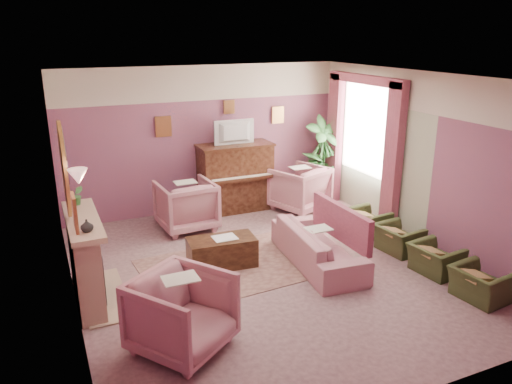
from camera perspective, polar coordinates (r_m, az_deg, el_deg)
name	(u,v)px	position (r m, az deg, el deg)	size (l,w,h in m)	color
floor	(272,270)	(7.53, 1.79, -8.86)	(5.50, 6.00, 0.01)	gray
ceiling	(274,78)	(6.75, 2.02, 12.87)	(5.50, 6.00, 0.01)	white
wall_back	(205,139)	(9.72, -5.89, 5.99)	(5.50, 0.02, 2.80)	#74496F
wall_front	(421,268)	(4.68, 18.30, -8.23)	(5.50, 0.02, 2.80)	#74496F
wall_left	(65,206)	(6.36, -20.99, -1.56)	(0.02, 6.00, 2.80)	#74496F
wall_right	(425,160)	(8.54, 18.76, 3.47)	(0.02, 6.00, 2.80)	#74496F
picture_rail_band	(203,83)	(9.55, -6.08, 12.30)	(5.50, 0.01, 0.65)	beige
stripe_panel	(374,161)	(9.57, 13.31, 3.42)	(0.01, 3.00, 2.15)	#B1BB99
fireplace_surround	(85,262)	(6.87, -18.98, -7.58)	(0.30, 1.40, 1.10)	tan
fireplace_inset	(94,271)	(6.94, -18.03, -8.59)	(0.18, 0.72, 0.68)	black
fire_ember	(98,283)	(7.02, -17.56, -9.86)	(0.06, 0.54, 0.10)	#FE3502
mantel_shelf	(82,221)	(6.65, -19.22, -3.10)	(0.40, 1.55, 0.07)	tan
hearth	(105,296)	(7.12, -16.92, -11.28)	(0.55, 1.50, 0.02)	tan
mirror_frame	(64,170)	(6.45, -21.06, 2.40)	(0.04, 0.72, 1.20)	#BD8545
mirror_glass	(66,169)	(6.45, -20.84, 2.43)	(0.01, 0.60, 1.06)	silver
sconce_shade	(78,177)	(5.39, -19.67, 1.67)	(0.20, 0.20, 0.16)	#E6A693
piano	(235,178)	(9.77, -2.37, 1.60)	(1.40, 0.60, 1.30)	#422315
piano_keyshelf	(242,179)	(9.44, -1.59, 1.47)	(1.30, 0.12, 0.06)	#422315
piano_keys	(242,177)	(9.43, -1.59, 1.70)	(1.20, 0.08, 0.02)	white
piano_top	(235,145)	(9.61, -2.42, 5.38)	(1.45, 0.65, 0.04)	#422315
television	(236,131)	(9.50, -2.33, 7.03)	(0.80, 0.12, 0.48)	black
print_back_left	(163,126)	(9.41, -10.54, 7.37)	(0.30, 0.03, 0.38)	#BD8545
print_back_right	(278,115)	(10.19, 2.50, 8.80)	(0.26, 0.03, 0.34)	#BD8545
print_back_mid	(229,107)	(9.74, -3.10, 9.67)	(0.22, 0.03, 0.26)	#BD8545
print_left_wall	(75,213)	(5.13, -20.01, -2.24)	(0.03, 0.28, 0.36)	#BD8545
window_blind	(366,126)	(9.62, 12.51, 7.36)	(0.03, 1.40, 1.80)	beige
curtain_left	(393,158)	(8.94, 15.39, 3.73)	(0.16, 0.34, 2.60)	#8B3D51
curtain_right	(335,138)	(10.39, 9.01, 6.07)	(0.16, 0.34, 2.60)	#8B3D51
pelmet	(366,79)	(9.45, 12.46, 12.46)	(0.16, 2.20, 0.16)	#8B3D51
mantel_plant	(78,195)	(7.12, -19.72, -0.34)	(0.16, 0.16, 0.28)	#3A813C
mantel_vase	(87,226)	(6.15, -18.77, -3.67)	(0.16, 0.16, 0.16)	beige
area_rug	(229,267)	(7.60, -3.09, -8.59)	(2.50, 1.80, 0.01)	#885F55
coffee_table	(222,252)	(7.56, -3.92, -6.89)	(1.00, 0.50, 0.45)	#392112
table_paper	(225,238)	(7.49, -3.60, -5.22)	(0.35, 0.28, 0.01)	white
sofa	(318,239)	(7.62, 7.09, -5.34)	(0.66, 1.98, 0.80)	#BB7C85
sofa_throw	(341,223)	(7.75, 9.69, -3.47)	(0.10, 1.50, 0.55)	#8B3D51
floral_armchair_left	(186,203)	(8.94, -8.00, -1.21)	(0.94, 0.94, 0.98)	#BB7C85
floral_armchair_right	(299,186)	(9.83, 4.97, 0.67)	(0.94, 0.94, 0.98)	#BB7C85
floral_armchair_front	(182,310)	(5.65, -8.46, -13.19)	(0.94, 0.94, 0.98)	#BB7C85
olive_chair_a	(481,279)	(7.27, 24.30, -9.06)	(0.47, 0.68, 0.58)	#3A4422
olive_chair_b	(436,255)	(7.76, 19.85, -6.76)	(0.47, 0.68, 0.58)	#3A4422
olive_chair_c	(399,235)	(8.31, 16.00, -4.72)	(0.47, 0.68, 0.58)	#3A4422
olive_chair_d	(368,218)	(8.90, 12.66, -2.92)	(0.47, 0.68, 0.58)	#3A4422
side_table	(312,183)	(10.56, 6.47, 1.05)	(0.52, 0.52, 0.70)	silver
side_plant_big	(313,159)	(10.42, 6.57, 3.79)	(0.30, 0.30, 0.34)	#3A813C
side_plant_small	(321,161)	(10.40, 7.41, 3.56)	(0.16, 0.16, 0.28)	#3A813C
palm_pot	(321,192)	(10.54, 7.47, -0.05)	(0.34, 0.34, 0.34)	brown
palm_plant	(323,151)	(10.30, 7.67, 4.66)	(0.76, 0.76, 1.44)	#3A813C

